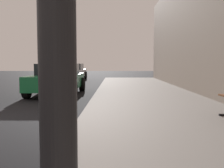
% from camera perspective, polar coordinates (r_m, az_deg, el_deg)
% --- Properties ---
extents(sidewalk, '(4.00, 32.00, 0.15)m').
position_cam_1_polar(sidewalk, '(5.62, 13.38, -8.12)').
color(sidewalk, gray).
rests_on(sidewalk, ground_plane).
extents(car_green, '(1.95, 4.05, 1.43)m').
position_cam_1_polar(car_green, '(11.31, -11.55, 1.10)').
color(car_green, '#196638').
rests_on(car_green, ground_plane).
extents(car_silver, '(1.94, 4.33, 1.43)m').
position_cam_1_polar(car_silver, '(20.19, -8.60, 2.58)').
color(car_silver, '#B7B7BF').
rests_on(car_silver, ground_plane).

